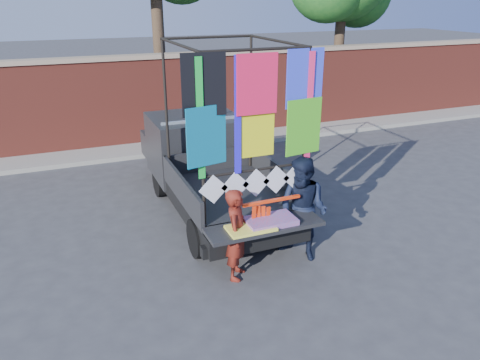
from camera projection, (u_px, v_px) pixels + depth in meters
name	position (u px, v px, depth m)	size (l,w,h in m)	color
ground	(221.00, 258.00, 7.94)	(90.00, 90.00, 0.00)	#38383A
brick_wall	(137.00, 101.00, 13.48)	(30.00, 0.45, 2.61)	maroon
curb	(146.00, 149.00, 13.34)	(30.00, 1.20, 0.12)	gray
pickup_truck	(203.00, 162.00, 9.87)	(2.20, 5.52, 3.47)	black
woman	(237.00, 234.00, 7.18)	(0.54, 0.36, 1.49)	maroon
man	(303.00, 209.00, 7.68)	(0.86, 0.67, 1.77)	black
streamer_bundle	(265.00, 214.00, 7.32)	(0.99, 0.06, 0.68)	red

